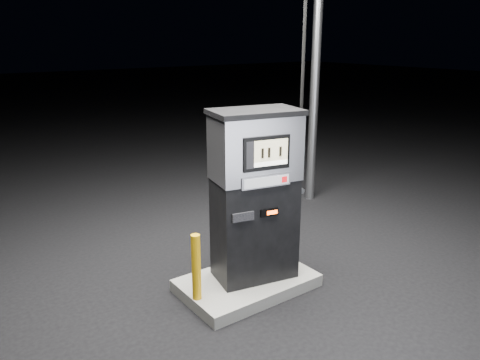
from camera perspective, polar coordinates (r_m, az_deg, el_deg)
ground at (r=5.92m, az=0.86°, el=-13.06°), size 80.00×80.00×0.00m
pump_island at (r=5.88m, az=0.86°, el=-12.43°), size 1.60×1.00×0.15m
fuel_dispenser at (r=5.49m, az=1.86°, el=-1.75°), size 1.18×0.80×4.25m
bollard_left at (r=5.26m, az=-5.36°, el=-10.54°), size 0.13×0.13×0.77m
bollard_right at (r=5.88m, az=5.65°, el=-6.15°), size 0.14×0.14×1.02m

